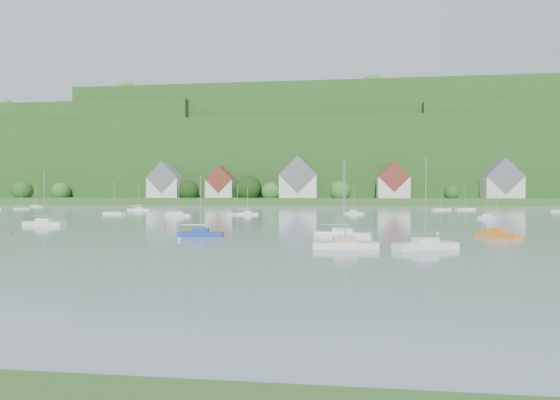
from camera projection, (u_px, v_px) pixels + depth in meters
name	position (u px, v px, depth m)	size (l,w,h in m)	color
far_shore_strip	(290.00, 201.00, 218.35)	(600.00, 60.00, 3.00)	#2B531F
forested_ridge	(302.00, 163.00, 285.97)	(620.00, 181.22, 69.89)	#1C3F14
village_building_0	(165.00, 183.00, 212.06)	(14.00, 10.40, 16.00)	silver
village_building_1	(221.00, 185.00, 210.99)	(12.00, 9.36, 14.00)	silver
village_building_2	(299.00, 181.00, 205.68)	(16.00, 11.44, 18.00)	silver
village_building_3	(393.00, 183.00, 198.80)	(13.00, 10.40, 15.50)	silver
village_building_4	(502.00, 182.00, 197.24)	(15.00, 10.40, 16.50)	silver
near_sailboat_1	(201.00, 233.00, 59.30)	(5.75, 2.00, 7.62)	navy
near_sailboat_2	(345.00, 244.00, 46.61)	(6.63, 2.63, 8.71)	white
near_sailboat_3	(425.00, 245.00, 46.04)	(6.74, 4.69, 8.94)	white
near_sailboat_4	(343.00, 234.00, 57.67)	(7.18, 3.29, 9.35)	white
near_sailboat_5	(497.00, 233.00, 59.05)	(4.45, 5.43, 7.48)	orange
near_sailboat_6	(44.00, 223.00, 78.53)	(6.95, 2.22, 9.28)	white
mooring_buoy_1	(179.00, 240.00, 54.48)	(0.47, 0.47, 0.47)	silver
mooring_buoy_2	(221.00, 236.00, 60.02)	(0.41, 0.41, 0.41)	#F34202
mooring_buoy_3	(165.00, 226.00, 77.65)	(0.44, 0.44, 0.44)	#F34202
mooring_buoy_4	(438.00, 234.00, 62.80)	(0.43, 0.43, 0.43)	silver
mooring_buoy_5	(11.00, 234.00, 62.87)	(0.42, 0.42, 0.42)	#F34202
far_sailboat_cluster	(274.00, 210.00, 133.70)	(193.38, 65.28, 8.71)	white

